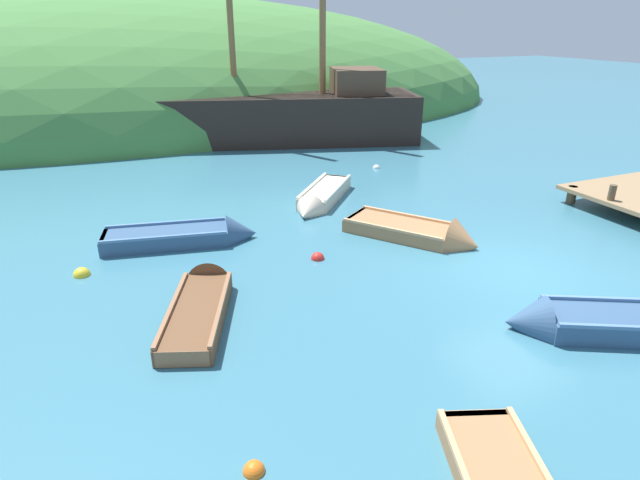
{
  "coord_description": "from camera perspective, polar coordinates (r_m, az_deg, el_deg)",
  "views": [
    {
      "loc": [
        -8.5,
        -8.03,
        5.35
      ],
      "look_at": [
        -3.7,
        2.97,
        0.28
      ],
      "focal_mm": 29.34,
      "sensor_mm": 36.0,
      "label": 1
    }
  ],
  "objects": [
    {
      "name": "rowboat_portside",
      "position": [
        16.52,
        0.06,
        4.5
      ],
      "size": [
        3.1,
        3.36,
        0.9
      ],
      "rotation": [
        0.0,
        0.0,
        3.99
      ],
      "color": "beige",
      "rests_on": "ground"
    },
    {
      "name": "rowboat_outer_right",
      "position": [
        11.05,
        28.09,
        -8.21
      ],
      "size": [
        3.83,
        2.7,
        1.04
      ],
      "rotation": [
        0.0,
        0.0,
        2.65
      ],
      "color": "#335175",
      "rests_on": "ground"
    },
    {
      "name": "buoy_red",
      "position": [
        12.67,
        -0.25,
        -2.06
      ],
      "size": [
        0.33,
        0.33,
        0.33
      ],
      "primitive_type": "sphere",
      "color": "red",
      "rests_on": "ground"
    },
    {
      "name": "rowboat_near_dock",
      "position": [
        13.96,
        -14.02,
        0.24
      ],
      "size": [
        4.0,
        1.81,
        1.05
      ],
      "rotation": [
        0.0,
        0.0,
        6.09
      ],
      "color": "#335175",
      "rests_on": "ground"
    },
    {
      "name": "ground_plane",
      "position": [
        12.86,
        20.93,
        -3.3
      ],
      "size": [
        120.0,
        120.0,
        0.0
      ],
      "primitive_type": "plane",
      "color": "teal"
    },
    {
      "name": "shore_hill",
      "position": [
        36.97,
        -19.77,
        13.28
      ],
      "size": [
        51.39,
        27.77,
        13.83
      ],
      "primitive_type": "ellipsoid",
      "color": "#477F3D",
      "rests_on": "ground"
    },
    {
      "name": "rowboat_far",
      "position": [
        10.81,
        -12.73,
        -6.73
      ],
      "size": [
        2.19,
        3.66,
        0.95
      ],
      "rotation": [
        0.0,
        0.0,
        1.2
      ],
      "color": "brown",
      "rests_on": "ground"
    },
    {
      "name": "buoy_orange",
      "position": [
        7.38,
        -7.22,
        -23.77
      ],
      "size": [
        0.29,
        0.29,
        0.29
      ],
      "primitive_type": "sphere",
      "color": "orange",
      "rests_on": "ground"
    },
    {
      "name": "buoy_white",
      "position": [
        20.7,
        6.17,
        7.79
      ],
      "size": [
        0.28,
        0.28,
        0.28
      ],
      "primitive_type": "sphere",
      "color": "white",
      "rests_on": "ground"
    },
    {
      "name": "rowboat_outer_left",
      "position": [
        14.03,
        11.1,
        0.51
      ],
      "size": [
        3.07,
        3.61,
        1.22
      ],
      "rotation": [
        0.0,
        0.0,
        5.33
      ],
      "color": "#9E7047",
      "rests_on": "ground"
    },
    {
      "name": "sailing_ship",
      "position": [
        25.45,
        -3.65,
        12.74
      ],
      "size": [
        14.9,
        7.38,
        12.79
      ],
      "rotation": [
        0.0,
        0.0,
        2.84
      ],
      "color": "black",
      "rests_on": "ground"
    },
    {
      "name": "buoy_yellow",
      "position": [
        13.05,
        -24.52,
        -3.52
      ],
      "size": [
        0.37,
        0.37,
        0.37
      ],
      "primitive_type": "sphere",
      "color": "yellow",
      "rests_on": "ground"
    }
  ]
}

